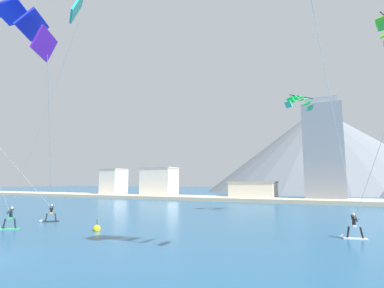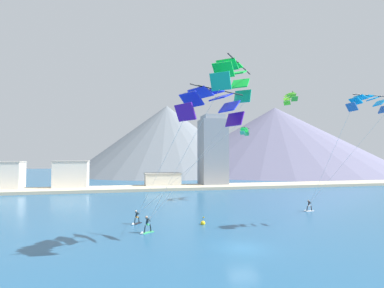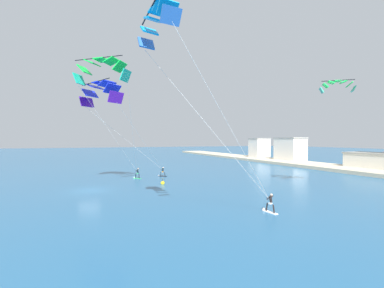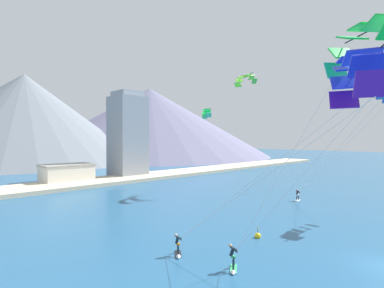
{
  "view_description": "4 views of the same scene",
  "coord_description": "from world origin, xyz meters",
  "px_view_note": "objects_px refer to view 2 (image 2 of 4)",
  "views": [
    {
      "loc": [
        15.81,
        -8.27,
        3.73
      ],
      "look_at": [
        2.42,
        19.66,
        7.65
      ],
      "focal_mm": 28.0,
      "sensor_mm": 36.0,
      "label": 1
    },
    {
      "loc": [
        -10.47,
        -25.06,
        8.07
      ],
      "look_at": [
        -1.76,
        12.24,
        9.73
      ],
      "focal_mm": 28.0,
      "sensor_mm": 36.0,
      "label": 2
    },
    {
      "loc": [
        34.9,
        -0.16,
        6.38
      ],
      "look_at": [
        -1.03,
        14.43,
        5.79
      ],
      "focal_mm": 24.0,
      "sensor_mm": 36.0,
      "label": 3
    },
    {
      "loc": [
        -23.92,
        -4.92,
        8.89
      ],
      "look_at": [
        -1.0,
        18.18,
        8.28
      ],
      "focal_mm": 28.0,
      "sensor_mm": 36.0,
      "label": 4
    }
  ],
  "objects_px": {
    "kitesurfer_near_lead": "(146,228)",
    "parafoil_kite_mid_center": "(211,103)",
    "kitesurfer_mid_center": "(136,220)",
    "parafoil_kite_near_trail": "(367,103)",
    "parafoil_kite_distant_high_outer": "(245,130)",
    "parafoil_kite_near_lead": "(232,77)",
    "kitesurfer_near_trail": "(308,208)",
    "race_marker_buoy": "(203,223)",
    "parafoil_kite_distant_low_drift": "(290,97)"
  },
  "relations": [
    {
      "from": "kitesurfer_near_lead",
      "to": "parafoil_kite_mid_center",
      "type": "distance_m",
      "value": 14.86
    },
    {
      "from": "kitesurfer_mid_center",
      "to": "parafoil_kite_near_trail",
      "type": "xyz_separation_m",
      "value": [
        26.49,
        -7.45,
        14.0
      ]
    },
    {
      "from": "parafoil_kite_near_trail",
      "to": "parafoil_kite_distant_high_outer",
      "type": "bearing_deg",
      "value": 102.5
    },
    {
      "from": "parafoil_kite_near_lead",
      "to": "parafoil_kite_near_trail",
      "type": "relative_size",
      "value": 1.1
    },
    {
      "from": "kitesurfer_mid_center",
      "to": "kitesurfer_near_trail",
      "type": "bearing_deg",
      "value": 6.32
    },
    {
      "from": "kitesurfer_near_trail",
      "to": "parafoil_kite_distant_high_outer",
      "type": "xyz_separation_m",
      "value": [
        -4.14,
        13.63,
        12.68
      ]
    },
    {
      "from": "parafoil_kite_near_lead",
      "to": "race_marker_buoy",
      "type": "relative_size",
      "value": 15.16
    },
    {
      "from": "parafoil_kite_mid_center",
      "to": "parafoil_kite_distant_low_drift",
      "type": "distance_m",
      "value": 35.37
    },
    {
      "from": "parafoil_kite_distant_high_outer",
      "to": "race_marker_buoy",
      "type": "bearing_deg",
      "value": -125.93
    },
    {
      "from": "kitesurfer_mid_center",
      "to": "parafoil_kite_near_lead",
      "type": "bearing_deg",
      "value": -50.35
    },
    {
      "from": "parafoil_kite_distant_high_outer",
      "to": "kitesurfer_near_lead",
      "type": "bearing_deg",
      "value": -134.08
    },
    {
      "from": "kitesurfer_near_trail",
      "to": "parafoil_kite_distant_high_outer",
      "type": "relative_size",
      "value": 0.48
    },
    {
      "from": "kitesurfer_near_trail",
      "to": "race_marker_buoy",
      "type": "distance_m",
      "value": 18.14
    },
    {
      "from": "kitesurfer_near_trail",
      "to": "parafoil_kite_near_trail",
      "type": "xyz_separation_m",
      "value": [
        1.16,
        -10.26,
        13.97
      ]
    },
    {
      "from": "parafoil_kite_mid_center",
      "to": "parafoil_kite_distant_high_outer",
      "type": "height_order",
      "value": "parafoil_kite_mid_center"
    },
    {
      "from": "parafoil_kite_distant_low_drift",
      "to": "race_marker_buoy",
      "type": "distance_m",
      "value": 34.22
    },
    {
      "from": "parafoil_kite_mid_center",
      "to": "race_marker_buoy",
      "type": "xyz_separation_m",
      "value": [
        1.42,
        8.32,
        -12.93
      ]
    },
    {
      "from": "parafoil_kite_near_trail",
      "to": "race_marker_buoy",
      "type": "xyz_separation_m",
      "value": [
        -18.65,
        5.47,
        -14.32
      ]
    },
    {
      "from": "parafoil_kite_mid_center",
      "to": "parafoil_kite_distant_low_drift",
      "type": "relative_size",
      "value": 2.58
    },
    {
      "from": "parafoil_kite_near_lead",
      "to": "kitesurfer_near_trail",
      "type": "bearing_deg",
      "value": 37.87
    },
    {
      "from": "parafoil_kite_mid_center",
      "to": "parafoil_kite_near_lead",
      "type": "bearing_deg",
      "value": 0.94
    },
    {
      "from": "parafoil_kite_mid_center",
      "to": "race_marker_buoy",
      "type": "relative_size",
      "value": 12.93
    },
    {
      "from": "race_marker_buoy",
      "to": "parafoil_kite_near_lead",
      "type": "bearing_deg",
      "value": -85.32
    },
    {
      "from": "kitesurfer_near_lead",
      "to": "parafoil_kite_near_trail",
      "type": "xyz_separation_m",
      "value": [
        25.59,
        -2.93,
        13.91
      ]
    },
    {
      "from": "parafoil_kite_mid_center",
      "to": "race_marker_buoy",
      "type": "bearing_deg",
      "value": 80.33
    },
    {
      "from": "kitesurfer_near_trail",
      "to": "parafoil_kite_near_trail",
      "type": "height_order",
      "value": "parafoil_kite_near_trail"
    },
    {
      "from": "race_marker_buoy",
      "to": "parafoil_kite_distant_low_drift",
      "type": "bearing_deg",
      "value": 37.53
    },
    {
      "from": "kitesurfer_mid_center",
      "to": "parafoil_kite_distant_low_drift",
      "type": "distance_m",
      "value": 38.79
    },
    {
      "from": "parafoil_kite_mid_center",
      "to": "parafoil_kite_distant_low_drift",
      "type": "xyz_separation_m",
      "value": [
        23.68,
        25.42,
        6.64
      ]
    },
    {
      "from": "race_marker_buoy",
      "to": "parafoil_kite_distant_high_outer",
      "type": "bearing_deg",
      "value": 54.07
    },
    {
      "from": "race_marker_buoy",
      "to": "kitesurfer_near_trail",
      "type": "bearing_deg",
      "value": 15.32
    },
    {
      "from": "parafoil_kite_near_trail",
      "to": "parafoil_kite_distant_high_outer",
      "type": "xyz_separation_m",
      "value": [
        -5.3,
        23.9,
        -1.29
      ]
    },
    {
      "from": "kitesurfer_near_trail",
      "to": "parafoil_kite_distant_high_outer",
      "type": "height_order",
      "value": "parafoil_kite_distant_high_outer"
    },
    {
      "from": "kitesurfer_near_trail",
      "to": "kitesurfer_mid_center",
      "type": "bearing_deg",
      "value": -173.68
    },
    {
      "from": "parafoil_kite_distant_low_drift",
      "to": "kitesurfer_near_lead",
      "type": "bearing_deg",
      "value": -146.09
    },
    {
      "from": "parafoil_kite_near_trail",
      "to": "parafoil_kite_mid_center",
      "type": "bearing_deg",
      "value": -171.91
    },
    {
      "from": "race_marker_buoy",
      "to": "kitesurfer_mid_center",
      "type": "bearing_deg",
      "value": 165.77
    },
    {
      "from": "parafoil_kite_near_lead",
      "to": "parafoil_kite_distant_low_drift",
      "type": "xyz_separation_m",
      "value": [
        21.58,
        25.38,
        4.06
      ]
    },
    {
      "from": "parafoil_kite_near_lead",
      "to": "parafoil_kite_distant_low_drift",
      "type": "distance_m",
      "value": 33.56
    },
    {
      "from": "parafoil_kite_distant_low_drift",
      "to": "race_marker_buoy",
      "type": "relative_size",
      "value": 5.0
    },
    {
      "from": "kitesurfer_mid_center",
      "to": "parafoil_kite_distant_high_outer",
      "type": "relative_size",
      "value": 0.46
    },
    {
      "from": "kitesurfer_near_lead",
      "to": "race_marker_buoy",
      "type": "height_order",
      "value": "kitesurfer_near_lead"
    },
    {
      "from": "kitesurfer_near_lead",
      "to": "kitesurfer_mid_center",
      "type": "bearing_deg",
      "value": 101.21
    },
    {
      "from": "parafoil_kite_distant_low_drift",
      "to": "parafoil_kite_near_lead",
      "type": "bearing_deg",
      "value": -130.38
    },
    {
      "from": "parafoil_kite_distant_high_outer",
      "to": "parafoil_kite_near_trail",
      "type": "bearing_deg",
      "value": -77.5
    },
    {
      "from": "kitesurfer_near_trail",
      "to": "race_marker_buoy",
      "type": "xyz_separation_m",
      "value": [
        -17.5,
        -4.79,
        -0.35
      ]
    },
    {
      "from": "kitesurfer_near_lead",
      "to": "parafoil_kite_mid_center",
      "type": "xyz_separation_m",
      "value": [
        5.52,
        -5.79,
        12.52
      ]
    },
    {
      "from": "kitesurfer_mid_center",
      "to": "parafoil_kite_distant_low_drift",
      "type": "relative_size",
      "value": 0.33
    },
    {
      "from": "kitesurfer_mid_center",
      "to": "parafoil_kite_near_lead",
      "type": "height_order",
      "value": "parafoil_kite_near_lead"
    },
    {
      "from": "parafoil_kite_near_lead",
      "to": "race_marker_buoy",
      "type": "bearing_deg",
      "value": 94.68
    }
  ]
}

